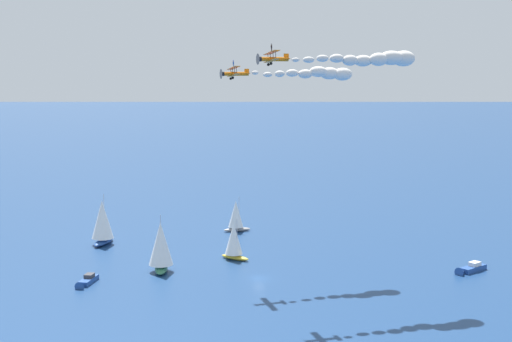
{
  "coord_description": "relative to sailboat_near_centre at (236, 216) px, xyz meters",
  "views": [
    {
      "loc": [
        -131.65,
        -97.04,
        47.72
      ],
      "look_at": [
        -0.55,
        0.4,
        24.65
      ],
      "focal_mm": 52.22,
      "sensor_mm": 36.0,
      "label": 1
    }
  ],
  "objects": [
    {
      "name": "sailboat_near_centre",
      "position": [
        0.0,
        0.0,
        0.0
      ],
      "size": [
        7.6,
        6.68,
        10.24
      ],
      "color": "#9E9993",
      "rests_on": "ground_plane"
    },
    {
      "name": "motorboat_offshore",
      "position": [
        -1.36,
        -70.56,
        -3.93
      ],
      "size": [
        9.78,
        4.54,
        2.75
      ],
      "color": "#23478C",
      "rests_on": "ground_plane"
    },
    {
      "name": "biplane_lead",
      "position": [
        -41.05,
        -41.83,
        44.61
      ],
      "size": [
        6.84,
        6.68,
        3.64
      ],
      "color": "orange"
    },
    {
      "name": "smoke_trail_wingman",
      "position": [
        -13.93,
        -37.37,
        41.34
      ],
      "size": [
        21.5,
        17.1,
        3.76
      ],
      "color": "silver"
    },
    {
      "name": "ground_plane",
      "position": [
        -34.93,
        -34.03,
        -4.67
      ],
      "size": [
        2000.0,
        2000.0,
        0.0
      ],
      "primitive_type": "plane",
      "color": "navy"
    },
    {
      "name": "sailboat_ahead",
      "position": [
        -25.13,
        -19.09,
        0.06
      ],
      "size": [
        4.58,
        8.12,
        10.38
      ],
      "color": "gold",
      "rests_on": "ground_plane"
    },
    {
      "name": "smoke_trail_lead",
      "position": [
        -21.63,
        -56.27,
        44.57
      ],
      "size": [
        24.66,
        18.8,
        3.83
      ],
      "color": "silver"
    },
    {
      "name": "sailboat_far_stbd",
      "position": [
        -34.08,
        18.84,
        1.56
      ],
      "size": [
        10.87,
        7.71,
        13.66
      ],
      "color": "#23478C",
      "rests_on": "ground_plane"
    },
    {
      "name": "motorboat_trailing",
      "position": [
        -61.4,
        -6.27,
        -4.01
      ],
      "size": [
        8.59,
        5.78,
        2.47
      ],
      "color": "#23478C",
      "rests_on": "ground_plane"
    },
    {
      "name": "biplane_wingman",
      "position": [
        -31.44,
        -24.25,
        41.43
      ],
      "size": [
        6.84,
        6.68,
        3.64
      ],
      "color": "orange"
    },
    {
      "name": "sailboat_far_port",
      "position": [
        -44.14,
        -12.39,
        1.41
      ],
      "size": [
        9.7,
        8.96,
        13.33
      ],
      "color": "#33704C",
      "rests_on": "ground_plane"
    },
    {
      "name": "wingwalker_lead",
      "position": [
        -40.92,
        -41.63,
        46.78
      ],
      "size": [
        0.62,
        0.8,
        1.78
      ],
      "color": "black"
    },
    {
      "name": "wingwalker_wingman",
      "position": [
        -31.31,
        -24.05,
        43.61
      ],
      "size": [
        0.62,
        0.8,
        1.78
      ],
      "color": "#1E4CB2"
    }
  ]
}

